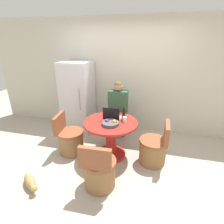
{
  "coord_description": "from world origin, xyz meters",
  "views": [
    {
      "loc": [
        0.64,
        -2.47,
        2.09
      ],
      "look_at": [
        -0.08,
        0.41,
        0.87
      ],
      "focal_mm": 28.0,
      "sensor_mm": 36.0,
      "label": 1
    }
  ],
  "objects_px": {
    "laptop": "(112,117)",
    "chair_right_side": "(154,149)",
    "chair_left_side": "(70,140)",
    "bottle": "(124,115)",
    "dining_table": "(111,134)",
    "fruit_bowl": "(110,123)",
    "chair_near_camera": "(99,172)",
    "cat": "(30,182)",
    "refrigerator": "(78,98)",
    "person_seated": "(118,108)"
  },
  "relations": [
    {
      "from": "dining_table",
      "to": "person_seated",
      "type": "bearing_deg",
      "value": 90.77
    },
    {
      "from": "refrigerator",
      "to": "laptop",
      "type": "xyz_separation_m",
      "value": [
        1.03,
        -0.77,
        -0.05
      ]
    },
    {
      "from": "chair_left_side",
      "to": "bottle",
      "type": "relative_size",
      "value": 3.27
    },
    {
      "from": "refrigerator",
      "to": "dining_table",
      "type": "xyz_separation_m",
      "value": [
        1.03,
        -0.88,
        -0.37
      ]
    },
    {
      "from": "dining_table",
      "to": "chair_near_camera",
      "type": "bearing_deg",
      "value": -87.68
    },
    {
      "from": "refrigerator",
      "to": "cat",
      "type": "distance_m",
      "value": 2.1
    },
    {
      "from": "fruit_bowl",
      "to": "chair_right_side",
      "type": "bearing_deg",
      "value": 7.56
    },
    {
      "from": "dining_table",
      "to": "bottle",
      "type": "height_order",
      "value": "bottle"
    },
    {
      "from": "dining_table",
      "to": "laptop",
      "type": "relative_size",
      "value": 3.14
    },
    {
      "from": "dining_table",
      "to": "cat",
      "type": "distance_m",
      "value": 1.52
    },
    {
      "from": "chair_left_side",
      "to": "cat",
      "type": "height_order",
      "value": "chair_left_side"
    },
    {
      "from": "cat",
      "to": "chair_near_camera",
      "type": "bearing_deg",
      "value": 51.56
    },
    {
      "from": "chair_left_side",
      "to": "fruit_bowl",
      "type": "bearing_deg",
      "value": -98.77
    },
    {
      "from": "bottle",
      "to": "cat",
      "type": "bearing_deg",
      "value": -134.43
    },
    {
      "from": "laptop",
      "to": "dining_table",
      "type": "bearing_deg",
      "value": 91.77
    },
    {
      "from": "person_seated",
      "to": "chair_near_camera",
      "type": "bearing_deg",
      "value": 91.59
    },
    {
      "from": "bottle",
      "to": "dining_table",
      "type": "bearing_deg",
      "value": -147.22
    },
    {
      "from": "fruit_bowl",
      "to": "person_seated",
      "type": "bearing_deg",
      "value": 92.58
    },
    {
      "from": "chair_near_camera",
      "to": "fruit_bowl",
      "type": "distance_m",
      "value": 0.84
    },
    {
      "from": "fruit_bowl",
      "to": "laptop",
      "type": "bearing_deg",
      "value": 97.7
    },
    {
      "from": "dining_table",
      "to": "laptop",
      "type": "height_order",
      "value": "laptop"
    },
    {
      "from": "chair_right_side",
      "to": "person_seated",
      "type": "bearing_deg",
      "value": -130.59
    },
    {
      "from": "dining_table",
      "to": "chair_near_camera",
      "type": "xyz_separation_m",
      "value": [
        0.03,
        -0.81,
        -0.19
      ]
    },
    {
      "from": "chair_left_side",
      "to": "chair_near_camera",
      "type": "bearing_deg",
      "value": -137.18
    },
    {
      "from": "laptop",
      "to": "cat",
      "type": "distance_m",
      "value": 1.7
    },
    {
      "from": "fruit_bowl",
      "to": "cat",
      "type": "bearing_deg",
      "value": -136.51
    },
    {
      "from": "refrigerator",
      "to": "person_seated",
      "type": "xyz_separation_m",
      "value": [
        1.02,
        -0.16,
        -0.11
      ]
    },
    {
      "from": "refrigerator",
      "to": "fruit_bowl",
      "type": "relative_size",
      "value": 5.45
    },
    {
      "from": "dining_table",
      "to": "laptop",
      "type": "bearing_deg",
      "value": 91.77
    },
    {
      "from": "chair_right_side",
      "to": "bottle",
      "type": "xyz_separation_m",
      "value": [
        -0.59,
        0.16,
        0.55
      ]
    },
    {
      "from": "person_seated",
      "to": "cat",
      "type": "distance_m",
      "value": 2.15
    },
    {
      "from": "bottle",
      "to": "laptop",
      "type": "bearing_deg",
      "value": -172.63
    },
    {
      "from": "refrigerator",
      "to": "fruit_bowl",
      "type": "xyz_separation_m",
      "value": [
        1.06,
        -1.0,
        -0.08
      ]
    },
    {
      "from": "person_seated",
      "to": "laptop",
      "type": "distance_m",
      "value": 0.61
    },
    {
      "from": "refrigerator",
      "to": "chair_near_camera",
      "type": "xyz_separation_m",
      "value": [
        1.06,
        -1.68,
        -0.56
      ]
    },
    {
      "from": "refrigerator",
      "to": "bottle",
      "type": "bearing_deg",
      "value": -30.7
    },
    {
      "from": "dining_table",
      "to": "fruit_bowl",
      "type": "distance_m",
      "value": 0.32
    },
    {
      "from": "refrigerator",
      "to": "laptop",
      "type": "distance_m",
      "value": 1.28
    },
    {
      "from": "laptop",
      "to": "bottle",
      "type": "relative_size",
      "value": 1.27
    },
    {
      "from": "dining_table",
      "to": "chair_left_side",
      "type": "bearing_deg",
      "value": -173.31
    },
    {
      "from": "chair_right_side",
      "to": "laptop",
      "type": "distance_m",
      "value": 0.96
    },
    {
      "from": "cat",
      "to": "laptop",
      "type": "bearing_deg",
      "value": 86.77
    },
    {
      "from": "chair_right_side",
      "to": "laptop",
      "type": "bearing_deg",
      "value": -97.66
    },
    {
      "from": "bottle",
      "to": "cat",
      "type": "distance_m",
      "value": 1.87
    },
    {
      "from": "chair_right_side",
      "to": "laptop",
      "type": "height_order",
      "value": "laptop"
    },
    {
      "from": "refrigerator",
      "to": "bottle",
      "type": "relative_size",
      "value": 6.72
    },
    {
      "from": "laptop",
      "to": "chair_right_side",
      "type": "bearing_deg",
      "value": 170.86
    },
    {
      "from": "chair_near_camera",
      "to": "person_seated",
      "type": "relative_size",
      "value": 0.61
    },
    {
      "from": "fruit_bowl",
      "to": "cat",
      "type": "height_order",
      "value": "fruit_bowl"
    },
    {
      "from": "cat",
      "to": "refrigerator",
      "type": "bearing_deg",
      "value": 127.36
    }
  ]
}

